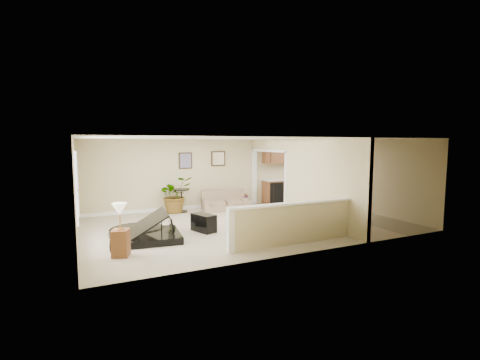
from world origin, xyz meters
name	(u,v)px	position (x,y,z in m)	size (l,w,h in m)	color
floor	(246,224)	(0.00, 0.00, 0.00)	(9.00, 9.00, 0.00)	#C2B197
back_wall	(210,174)	(0.00, 3.00, 1.25)	(9.00, 0.04, 2.50)	beige
front_wall	(308,196)	(0.00, -3.00, 1.25)	(9.00, 0.04, 2.50)	beige
left_wall	(76,191)	(-4.50, 0.00, 1.25)	(0.04, 6.00, 2.50)	beige
right_wall	(363,176)	(4.50, 0.00, 1.25)	(0.04, 6.00, 2.50)	beige
ceiling	(246,139)	(0.00, 0.00, 2.50)	(9.00, 6.00, 0.04)	white
kitchen_vinyl	(331,214)	(3.15, 0.00, 0.00)	(2.70, 6.00, 0.01)	tan
interior_partition	(293,179)	(1.80, 0.25, 1.22)	(0.18, 5.99, 2.50)	beige
pony_half_wall	(292,222)	(0.08, -2.30, 0.52)	(3.42, 0.22, 1.00)	beige
left_window	(76,185)	(-4.49, -0.50, 1.45)	(0.05, 2.15, 1.45)	white
wall_art_left	(186,161)	(-0.95, 2.97, 1.75)	(0.48, 0.04, 0.58)	#332312
wall_mirror	(218,159)	(0.30, 2.97, 1.80)	(0.55, 0.04, 0.55)	#332312
kitchen_cabinets	(287,181)	(3.19, 2.73, 0.87)	(2.36, 0.65, 2.33)	brown
piano	(142,213)	(-3.04, -0.37, 0.65)	(2.03, 2.10, 1.55)	black
piano_bench	(204,223)	(-1.43, -0.31, 0.24)	(0.36, 0.71, 0.47)	black
loveseat	(224,200)	(0.26, 2.30, 0.34)	(1.74, 1.18, 0.90)	#987A60
accent_table	(181,197)	(-1.25, 2.51, 0.51)	(0.55, 0.55, 0.80)	black
palm_plant	(175,195)	(-1.46, 2.54, 0.61)	(1.34, 1.24, 1.24)	black
small_plant	(245,202)	(1.12, 2.37, 0.22)	(0.34, 0.34, 0.51)	black
lamp_stand	(120,234)	(-3.68, -1.54, 0.48)	(0.43, 0.43, 1.13)	brown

